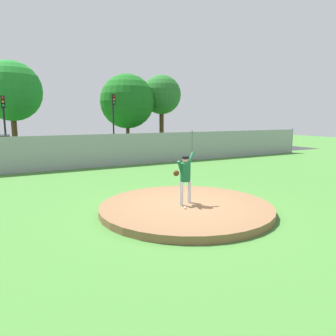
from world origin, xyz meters
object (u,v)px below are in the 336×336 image
object	(u,v)px
traffic_light_far	(113,113)
traffic_light_near	(4,115)
parked_car_teal	(138,146)
parked_car_white	(190,143)
pitcher_youth	(185,175)
baseball	(185,208)
traffic_cone_orange	(39,155)

from	to	relation	value
traffic_light_far	traffic_light_near	bearing A→B (deg)	-177.41
parked_car_teal	traffic_light_near	size ratio (longest dim) A/B	0.98
parked_car_white	traffic_light_far	size ratio (longest dim) A/B	0.94
traffic_light_far	parked_car_teal	bearing A→B (deg)	-87.23
pitcher_youth	baseball	xyz separation A→B (m)	(-0.27, -0.46, -0.90)
parked_car_teal	parked_car_white	size ratio (longest dim) A/B	0.96
parked_car_white	pitcher_youth	bearing A→B (deg)	-123.24
traffic_cone_orange	traffic_light_far	distance (m)	7.87
parked_car_white	traffic_light_near	distance (m)	14.76
parked_car_white	traffic_light_near	bearing A→B (deg)	163.57
pitcher_youth	baseball	bearing A→B (deg)	-120.55
baseball	traffic_light_far	bearing A→B (deg)	77.03
parked_car_white	baseball	bearing A→B (deg)	-123.16
pitcher_youth	traffic_light_far	bearing A→B (deg)	77.51
parked_car_teal	traffic_light_near	xyz separation A→B (m)	(-8.95, 4.54, 2.33)
baseball	pitcher_youth	bearing A→B (deg)	59.45
parked_car_teal	traffic_light_near	world-z (taller)	traffic_light_near
baseball	traffic_cone_orange	xyz separation A→B (m)	(-2.20, 16.67, 0.00)
baseball	parked_car_white	distance (m)	17.82
baseball	parked_car_teal	xyz separation A→B (m)	(4.71, 14.50, 0.54)
baseball	parked_car_teal	world-z (taller)	parked_car_teal
baseball	traffic_cone_orange	bearing A→B (deg)	97.52
parked_car_white	traffic_light_far	world-z (taller)	traffic_light_far
baseball	parked_car_white	xyz separation A→B (m)	(9.74, 14.91, 0.54)
baseball	parked_car_teal	bearing A→B (deg)	71.99
traffic_light_near	traffic_light_far	xyz separation A→B (m)	(8.71, 0.39, 0.26)
parked_car_teal	traffic_light_near	bearing A→B (deg)	153.12
traffic_light_near	parked_car_white	bearing A→B (deg)	-16.43
parked_car_teal	traffic_light_near	distance (m)	10.30
baseball	parked_car_teal	size ratio (longest dim) A/B	0.02
parked_car_teal	traffic_cone_orange	world-z (taller)	parked_car_teal
parked_car_white	traffic_light_far	distance (m)	7.41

